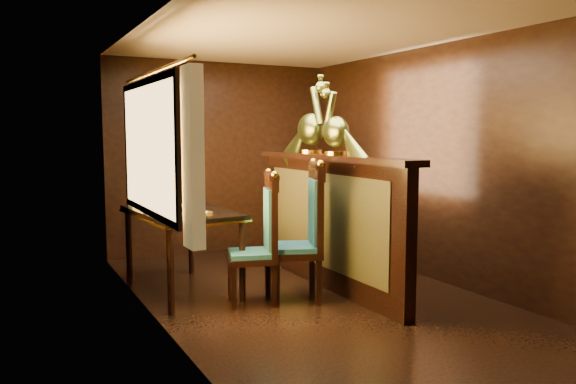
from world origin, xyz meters
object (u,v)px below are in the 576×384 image
chair_left (308,227)px  chair_right (263,234)px  dining_table (181,217)px  peacock_left (336,118)px  peacock_right (311,115)px

chair_left → chair_right: (-0.42, 0.10, -0.05)m
dining_table → chair_left: 1.28m
chair_right → chair_left: bearing=3.9°
chair_left → peacock_left: 1.11m
dining_table → peacock_right: size_ratio=1.79×
chair_left → dining_table: bearing=161.5°
chair_left → peacock_left: size_ratio=1.84×
dining_table → peacock_left: size_ratio=2.00×
chair_left → peacock_right: size_ratio=1.65×
dining_table → peacock_left: peacock_left is taller
chair_left → peacock_right: peacock_right is taller
dining_table → peacock_left: bearing=-30.1°
chair_right → dining_table: bearing=145.9°
peacock_left → peacock_right: bearing=90.0°
chair_right → peacock_right: 1.48m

